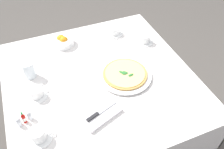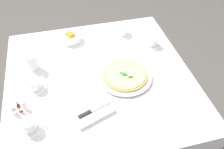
# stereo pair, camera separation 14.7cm
# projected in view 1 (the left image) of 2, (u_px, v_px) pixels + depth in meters

# --- Properties ---
(ground_plane) EXTENTS (8.00, 8.00, 0.00)m
(ground_plane) POSITION_uv_depth(u_px,v_px,m) (102.00, 138.00, 2.02)
(ground_plane) COLOR #4C4742
(dining_table) EXTENTS (1.15, 1.15, 0.74)m
(dining_table) POSITION_uv_depth(u_px,v_px,m) (100.00, 91.00, 1.58)
(dining_table) COLOR white
(dining_table) RESTS_ON ground_plane
(pizza_plate) EXTENTS (0.33, 0.33, 0.02)m
(pizza_plate) POSITION_uv_depth(u_px,v_px,m) (125.00, 75.00, 1.49)
(pizza_plate) COLOR white
(pizza_plate) RESTS_ON dining_table
(pizza) EXTENTS (0.28, 0.28, 0.02)m
(pizza) POSITION_uv_depth(u_px,v_px,m) (125.00, 73.00, 1.48)
(pizza) COLOR #C68E47
(pizza) RESTS_ON pizza_plate
(coffee_cup_near_left) EXTENTS (0.13, 0.13, 0.07)m
(coffee_cup_near_left) POSITION_uv_depth(u_px,v_px,m) (39.00, 135.00, 1.16)
(coffee_cup_near_left) COLOR white
(coffee_cup_near_left) RESTS_ON dining_table
(coffee_cup_back_corner) EXTENTS (0.13, 0.13, 0.06)m
(coffee_cup_back_corner) POSITION_uv_depth(u_px,v_px,m) (145.00, 39.00, 1.72)
(coffee_cup_back_corner) COLOR white
(coffee_cup_back_corner) RESTS_ON dining_table
(coffee_cup_far_left) EXTENTS (0.13, 0.13, 0.06)m
(coffee_cup_far_left) POSITION_uv_depth(u_px,v_px,m) (114.00, 31.00, 1.80)
(coffee_cup_far_left) COLOR white
(coffee_cup_far_left) RESTS_ON dining_table
(coffee_cup_left_edge) EXTENTS (0.13, 0.13, 0.06)m
(coffee_cup_left_edge) POSITION_uv_depth(u_px,v_px,m) (36.00, 93.00, 1.36)
(coffee_cup_left_edge) COLOR white
(coffee_cup_left_edge) RESTS_ON dining_table
(water_glass_right_edge) EXTENTS (0.07, 0.07, 0.11)m
(water_glass_right_edge) POSITION_uv_depth(u_px,v_px,m) (29.00, 71.00, 1.46)
(water_glass_right_edge) COLOR white
(water_glass_right_edge) RESTS_ON dining_table
(napkin_folded) EXTENTS (0.25, 0.20, 0.02)m
(napkin_folded) POSITION_uv_depth(u_px,v_px,m) (100.00, 114.00, 1.28)
(napkin_folded) COLOR white
(napkin_folded) RESTS_ON dining_table
(dinner_knife) EXTENTS (0.19, 0.08, 0.01)m
(dinner_knife) POSITION_uv_depth(u_px,v_px,m) (100.00, 112.00, 1.27)
(dinner_knife) COLOR silver
(dinner_knife) RESTS_ON napkin_folded
(citrus_bowl) EXTENTS (0.15, 0.15, 0.07)m
(citrus_bowl) POSITION_uv_depth(u_px,v_px,m) (63.00, 41.00, 1.70)
(citrus_bowl) COLOR white
(citrus_bowl) RESTS_ON dining_table
(hot_sauce_bottle) EXTENTS (0.02, 0.02, 0.08)m
(hot_sauce_bottle) POSITION_uv_depth(u_px,v_px,m) (24.00, 118.00, 1.23)
(hot_sauce_bottle) COLOR #B7140F
(hot_sauce_bottle) RESTS_ON dining_table
(salt_shaker) EXTENTS (0.03, 0.03, 0.06)m
(salt_shaker) POSITION_uv_depth(u_px,v_px,m) (29.00, 116.00, 1.25)
(salt_shaker) COLOR white
(salt_shaker) RESTS_ON dining_table
(pepper_shaker) EXTENTS (0.03, 0.03, 0.06)m
(pepper_shaker) POSITION_uv_depth(u_px,v_px,m) (19.00, 122.00, 1.22)
(pepper_shaker) COLOR white
(pepper_shaker) RESTS_ON dining_table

